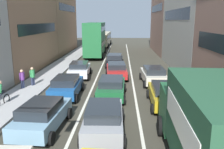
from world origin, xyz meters
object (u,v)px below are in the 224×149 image
Objects in this scene: sedan_centre_lane_second at (104,118)px; bus_far_queue_secondary at (103,38)px; sedan_left_lane_fourth at (80,69)px; sedan_centre_lane_fifth at (115,60)px; cyclist_on_sidewalk at (1,94)px; pedestrian_near_kerb at (22,78)px; sedan_right_lane_behind_truck at (165,94)px; coupe_centre_lane_fourth at (116,70)px; pedestrian_mid_sidewalk at (33,76)px; sedan_left_lane_third at (67,86)px; wagon_right_lane_far at (153,75)px; bus_mid_queue_primary at (95,38)px; wagon_left_lane_second at (42,115)px; hatchback_centre_lane_third at (111,87)px; removalist_box_truck at (209,124)px.

bus_far_queue_secondary is at bearing 3.32° from sedan_centre_lane_second.
sedan_left_lane_fourth is 6.54m from sedan_centre_lane_fifth.
pedestrian_near_kerb is at bearing 9.32° from cyclist_on_sidewalk.
sedan_right_lane_behind_truck is 2.51× the size of cyclist_on_sidewalk.
sedan_centre_lane_second and coupe_centre_lane_fourth have the same top height.
sedan_right_lane_behind_truck is 10.99m from pedestrian_mid_sidewalk.
coupe_centre_lane_fourth is at bearing -32.10° from sedan_left_lane_third.
wagon_right_lane_far is at bearing 1.43° from sedan_right_lane_behind_truck.
pedestrian_near_kerb is at bearing 43.32° from sedan_centre_lane_second.
wagon_right_lane_far is 17.58m from bus_mid_queue_primary.
pedestrian_near_kerb is (-7.01, -10.16, 0.15)m from sedan_centre_lane_fifth.
bus_mid_queue_primary is (-3.20, 8.23, 2.03)m from sedan_centre_lane_fifth.
sedan_right_lane_behind_truck is at bearing -160.11° from coupe_centre_lane_fourth.
wagon_left_lane_second is 7.97m from pedestrian_near_kerb.
sedan_centre_lane_second is at bearing -178.67° from sedan_centre_lane_fifth.
coupe_centre_lane_fourth is 1.02× the size of sedan_right_lane_behind_truck.
wagon_left_lane_second is at bearing 85.08° from sedan_centre_lane_second.
wagon_left_lane_second is at bearing 141.91° from wagon_right_lane_far.
pedestrian_near_kerb reaches higher than wagon_right_lane_far.
hatchback_centre_lane_third is at bearing -66.38° from cyclist_on_sidewalk.
pedestrian_mid_sidewalk is (-6.67, 2.60, 0.15)m from hatchback_centre_lane_third.
sedan_left_lane_fourth is at bearing 71.56° from pedestrian_near_kerb.
coupe_centre_lane_fourth is at bearing -129.84° from pedestrian_mid_sidewalk.
wagon_left_lane_second and sedan_centre_lane_fifth have the same top height.
pedestrian_mid_sidewalk is at bearing 133.53° from sedan_left_lane_fourth.
cyclist_on_sidewalk is (-3.69, -2.34, 0.05)m from sedan_left_lane_third.
wagon_right_lane_far is at bearing -148.09° from pedestrian_mid_sidewalk.
removalist_box_truck is at bearing -168.02° from sedan_centre_lane_fifth.
sedan_centre_lane_second is 25.82m from bus_mid_queue_primary.
bus_mid_queue_primary is (-3.34, 20.06, 2.03)m from hatchback_centre_lane_third.
bus_mid_queue_primary is at bearing 11.01° from hatchback_centre_lane_third.
cyclist_on_sidewalk is (-10.67, 6.44, -1.12)m from removalist_box_truck.
hatchback_centre_lane_third and wagon_right_lane_far have the same top height.
cyclist_on_sidewalk reaches higher than sedan_centre_lane_fifth.
sedan_left_lane_third is at bearing 76.82° from sedan_right_lane_behind_truck.
pedestrian_near_kerb is (-10.86, 10.27, -1.03)m from removalist_box_truck.
hatchback_centre_lane_third is (0.13, 5.48, 0.00)m from sedan_centre_lane_second.
bus_far_queue_secondary is (-6.68, 29.67, 0.96)m from wagon_right_lane_far.
wagon_left_lane_second is 6.18m from hatchback_centre_lane_third.
sedan_left_lane_third is 0.41× the size of bus_mid_queue_primary.
cyclist_on_sidewalk is at bearing 175.49° from bus_far_queue_secondary.
sedan_left_lane_fourth is 2.65× the size of pedestrian_mid_sidewalk.
hatchback_centre_lane_third is 20.44m from bus_mid_queue_primary.
sedan_left_lane_third is at bearing -178.64° from bus_far_queue_secondary.
bus_far_queue_secondary is (-3.20, 33.66, 0.96)m from hatchback_centre_lane_third.
bus_mid_queue_primary is at bearing 100.04° from pedestrian_near_kerb.
sedan_right_lane_behind_truck is (3.52, -1.54, 0.00)m from hatchback_centre_lane_third.
wagon_left_lane_second is at bearing -38.82° from pedestrian_near_kerb.
pedestrian_mid_sidewalk is (-10.19, 4.14, 0.15)m from sedan_right_lane_behind_truck.
pedestrian_near_kerb reaches higher than wagon_left_lane_second.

